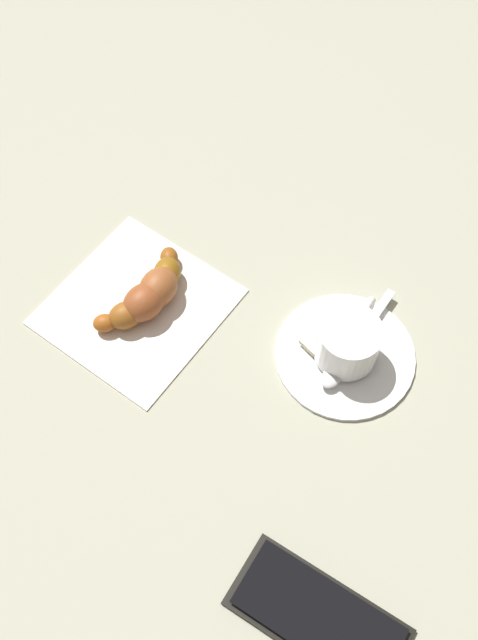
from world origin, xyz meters
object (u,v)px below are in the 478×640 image
Objects in this scene: napkin at (137,306)px; cell_phone at (318,616)px; saucer at (345,354)px; sugar_packet at (327,331)px; croissant at (149,294)px; espresso_cup at (349,341)px; teaspoon at (348,354)px.

cell_phone reaches higher than napkin.
saucer is 2.41× the size of sugar_packet.
saucer is 1.09× the size of croissant.
sugar_packet reaches higher than saucer.
croissant is (0.01, 0.01, 0.02)m from napkin.
croissant is at bearing -167.61° from espresso_cup.
croissant is at bearing -168.25° from teaspoon.
napkin is at bearing -135.07° from croissant.
teaspoon reaches higher than saucer.
espresso_cup is at bearing 149.32° from teaspoon.
saucer is 0.25m from cell_phone.
teaspoon reaches higher than cell_phone.
cell_phone is (0.30, -0.18, 0.00)m from napkin.
teaspoon is 0.25m from cell_phone.
cell_phone is (0.09, -0.24, 0.00)m from saucer.
espresso_cup is 0.57× the size of cell_phone.
espresso_cup is at bearing 110.20° from cell_phone.
sugar_packet is 0.20m from napkin.
cell_phone is (0.29, -0.19, -0.02)m from croissant.
teaspoon is 0.21m from croissant.
croissant reaches higher than teaspoon.
espresso_cup is 0.04m from sugar_packet.
sugar_packet is (-0.03, 0.01, 0.00)m from teaspoon.
sugar_packet is (-0.03, 0.01, -0.02)m from espresso_cup.
teaspoon is (0.00, -0.00, -0.02)m from espresso_cup.
croissant is (-0.18, -0.06, 0.01)m from sugar_packet.
sugar_packet is 0.19m from croissant.
saucer is 0.21m from croissant.
napkin is at bearing -52.03° from sugar_packet.
sugar_packet is (-0.03, 0.01, 0.01)m from saucer.
espresso_cup is 0.25m from cell_phone.
saucer is at bearing 12.46° from croissant.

